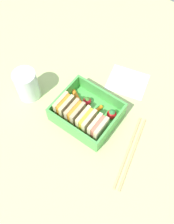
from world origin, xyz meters
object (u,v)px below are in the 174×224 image
drinking_glass (27,85)px  folded_napkin (128,82)px  carrot_stick_far_left (97,110)px  sandwich_center_right (64,106)px  sandwich_center_left (86,121)px  strawberry_left (87,101)px  carrot_stick_left (77,97)px  strawberry_far_left (112,114)px  sandwich_left (98,128)px  sandwich_center (75,113)px  chopstick_pair (131,152)px

drinking_glass → folded_napkin: drinking_glass is taller
carrot_stick_far_left → sandwich_center_right: bearing=36.5°
sandwich_center_left → folded_napkin: sandwich_center_left is taller
strawberry_left → folded_napkin: (-5.15, -14.15, -2.34)cm
sandwich_center_left → carrot_stick_left: size_ratio=1.26×
strawberry_far_left → sandwich_left: bearing=87.1°
carrot_stick_left → sandwich_center: bearing=124.6°
chopstick_pair → sandwich_center_left: bearing=4.2°
folded_napkin → carrot_stick_left: bearing=58.9°
carrot_stick_far_left → drinking_glass: 21.16cm
sandwich_left → strawberry_left: bearing=-37.0°
strawberry_left → drinking_glass: 17.66cm
carrot_stick_far_left → strawberry_left: strawberry_left is taller
chopstick_pair → drinking_glass: size_ratio=2.23×
sandwich_center_left → folded_napkin: size_ratio=0.51×
sandwich_center → carrot_stick_left: sandwich_center is taller
carrot_stick_left → sandwich_center_left: bearing=143.7°
strawberry_far_left → chopstick_pair: size_ratio=0.16×
sandwich_left → sandwich_center: (7.48, 0.00, 0.00)cm
sandwich_left → sandwich_center_right: (11.23, 0.00, 0.00)cm
carrot_stick_far_left → chopstick_pair: carrot_stick_far_left is taller
strawberry_left → drinking_glass: (16.10, 6.89, 2.27)cm
sandwich_center → carrot_stick_far_left: bearing=-123.2°
sandwich_center_left → strawberry_left: sandwich_center_left is taller
strawberry_left → sandwich_center_right: bearing=59.7°
carrot_stick_left → chopstick_pair: (-21.36, 4.58, -1.48)cm
carrot_stick_far_left → carrot_stick_left: size_ratio=0.83×
sandwich_center_left → folded_napkin: 20.44cm
sandwich_center_left → sandwich_center_right: (7.48, 0.00, 0.00)cm
sandwich_center → sandwich_left: bearing=180.0°
sandwich_center_right → carrot_stick_far_left: size_ratio=1.52×
sandwich_center_right → sandwich_left: bearing=180.0°
sandwich_center_left → strawberry_far_left: sandwich_center_left is taller
sandwich_center_left → carrot_stick_far_left: 5.92cm
sandwich_center_right → drinking_glass: (12.67, 1.02, 0.63)cm
sandwich_left → sandwich_center_right: size_ratio=1.00×
sandwich_center_left → strawberry_left: bearing=-55.4°
folded_napkin → drinking_glass: bearing=44.7°
strawberry_left → carrot_stick_far_left: bearing=172.7°
sandwich_left → sandwich_center: 7.48cm
sandwich_center → carrot_stick_far_left: 6.89cm
sandwich_center → carrot_stick_far_left: size_ratio=1.52×
carrot_stick_far_left → strawberry_left: (3.83, -0.49, 0.82)cm
sandwich_left → chopstick_pair: size_ratio=0.28×
strawberry_far_left → sandwich_center_left: bearing=57.1°
sandwich_center_left → sandwich_center: size_ratio=1.00×
sandwich_center_right → carrot_stick_far_left: (-7.27, -5.38, -2.46)cm
strawberry_far_left → drinking_glass: size_ratio=0.36×
carrot_stick_left → folded_napkin: 16.93cm
strawberry_far_left → folded_napkin: size_ratio=0.29×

